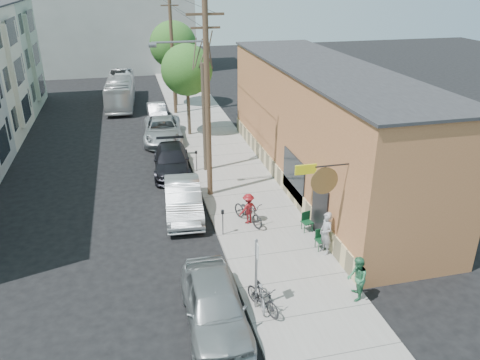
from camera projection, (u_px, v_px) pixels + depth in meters
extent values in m
plane|color=black|center=(174.00, 244.00, 20.92)|extent=(120.00, 120.00, 0.00)
cube|color=gray|center=(219.00, 151.00, 31.57)|extent=(4.50, 58.00, 0.15)
cube|color=#A5663D|center=(323.00, 127.00, 25.98)|extent=(5.00, 20.00, 6.50)
cube|color=#2B2B2D|center=(327.00, 67.00, 24.63)|extent=(5.20, 20.20, 0.12)
cube|color=#D0B982|center=(278.00, 176.00, 26.53)|extent=(0.10, 20.00, 1.10)
cube|color=black|center=(320.00, 212.00, 20.90)|extent=(0.10, 1.60, 2.60)
cube|color=black|center=(294.00, 176.00, 23.89)|extent=(0.08, 3.00, 2.20)
cylinder|color=brown|center=(324.00, 181.00, 17.69)|extent=(1.10, 0.06, 1.10)
cube|color=#C2D018|center=(306.00, 169.00, 20.78)|extent=(1.00, 0.08, 0.45)
cube|color=beige|center=(12.00, 74.00, 33.07)|extent=(1.10, 3.20, 7.00)
cube|color=#A4AF94|center=(30.00, 56.00, 40.17)|extent=(1.10, 3.20, 7.00)
cube|color=#A2A29D|center=(115.00, 19.00, 55.32)|extent=(18.00, 8.00, 12.00)
cube|color=slate|center=(256.00, 274.00, 16.18)|extent=(0.07, 0.07, 2.80)
cube|color=silver|center=(257.00, 250.00, 15.78)|extent=(0.02, 0.45, 0.60)
cylinder|color=slate|center=(223.00, 224.00, 21.17)|extent=(0.06, 0.06, 1.10)
cylinder|color=black|center=(223.00, 212.00, 20.93)|extent=(0.14, 0.14, 0.18)
cylinder|color=slate|center=(197.00, 162.00, 28.09)|extent=(0.06, 0.06, 1.10)
cylinder|color=black|center=(196.00, 152.00, 27.84)|extent=(0.14, 0.14, 0.18)
cylinder|color=#503A28|center=(208.00, 103.00, 23.28)|extent=(0.28, 0.28, 10.00)
cube|color=#503A28|center=(205.00, 14.00, 21.57)|extent=(1.80, 0.12, 0.12)
cube|color=#503A28|center=(205.00, 28.00, 21.82)|extent=(1.40, 0.10, 0.10)
cylinder|color=slate|center=(152.00, 45.00, 21.56)|extent=(0.35, 0.24, 0.24)
cylinder|color=#503A28|center=(172.00, 53.00, 37.83)|extent=(0.28, 0.28, 10.00)
cube|color=#503A28|center=(170.00, 5.00, 36.36)|extent=(1.40, 0.10, 0.10)
cylinder|color=#44392C|center=(204.00, 119.00, 27.10)|extent=(0.24, 0.24, 6.39)
cylinder|color=#44392C|center=(188.00, 105.00, 33.72)|extent=(0.24, 0.24, 4.44)
sphere|color=#316523|center=(187.00, 70.00, 32.71)|extent=(3.61, 3.61, 3.61)
cylinder|color=#44392C|center=(175.00, 77.00, 41.15)|extent=(0.24, 0.24, 4.97)
sphere|color=#316523|center=(173.00, 45.00, 40.01)|extent=(4.02, 4.02, 4.02)
imported|color=gray|center=(326.00, 233.00, 19.61)|extent=(0.56, 0.76, 1.91)
imported|color=#2E734A|center=(357.00, 279.00, 16.86)|extent=(0.89, 1.00, 1.72)
imported|color=maroon|center=(248.00, 208.00, 22.09)|extent=(1.12, 0.89, 1.51)
imported|color=black|center=(248.00, 212.00, 22.17)|extent=(1.50, 2.25, 1.12)
imported|color=black|center=(263.00, 297.00, 16.41)|extent=(1.13, 1.82, 1.06)
imported|color=slate|center=(262.00, 294.00, 16.75)|extent=(0.84, 1.73, 0.87)
imported|color=#919698|center=(215.00, 305.00, 15.77)|extent=(2.13, 5.06, 1.71)
imported|color=#B1B5B9|center=(183.00, 199.00, 23.16)|extent=(2.09, 5.10, 1.64)
imported|color=black|center=(172.00, 160.00, 28.14)|extent=(2.49, 5.30, 1.50)
imported|color=#ABB0B3|center=(163.00, 130.00, 33.40)|extent=(3.04, 5.92, 1.60)
imported|color=#A5A8AD|center=(157.00, 112.00, 38.22)|extent=(1.46, 4.00, 1.31)
imported|color=silver|center=(120.00, 90.00, 42.38)|extent=(2.77, 9.60, 2.64)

